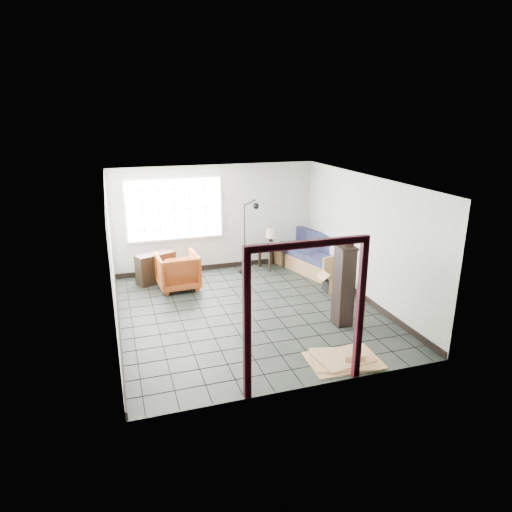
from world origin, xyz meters
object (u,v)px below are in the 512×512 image
object	(u,v)px
futon_sofa	(309,256)
armchair	(178,269)
tall_shelf	(344,285)
side_table	(271,250)

from	to	relation	value
futon_sofa	armchair	world-z (taller)	futon_sofa
futon_sofa	tall_shelf	bearing A→B (deg)	-118.96
futon_sofa	side_table	xyz separation A→B (m)	(-0.88, 0.39, 0.14)
side_table	tall_shelf	distance (m)	3.46
futon_sofa	side_table	distance (m)	0.97
armchair	futon_sofa	bearing A→B (deg)	-178.48
side_table	tall_shelf	bearing A→B (deg)	-87.17
armchair	tall_shelf	distance (m)	3.82
futon_sofa	side_table	bearing A→B (deg)	140.43
futon_sofa	side_table	world-z (taller)	futon_sofa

